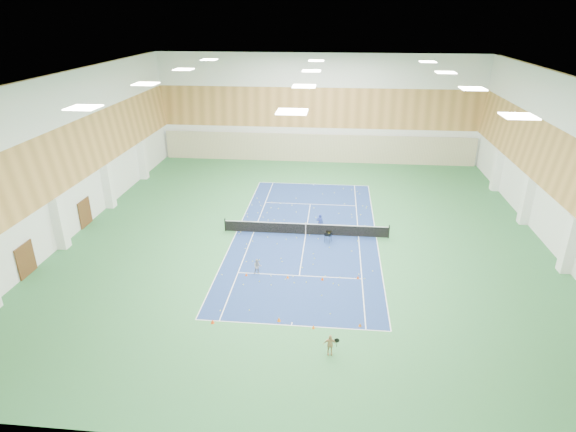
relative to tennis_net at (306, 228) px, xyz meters
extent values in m
plane|color=#2E6D3B|center=(0.00, 0.00, -0.55)|extent=(40.00, 40.00, 0.00)
cube|color=navy|center=(0.00, 0.00, -0.55)|extent=(10.97, 23.77, 0.01)
cube|color=#C6B793|center=(0.00, 19.75, 1.05)|extent=(35.40, 0.16, 3.20)
cube|color=#593319|center=(-17.92, -8.00, 0.55)|extent=(0.08, 1.80, 2.20)
cube|color=#593319|center=(-17.92, 0.00, 0.55)|extent=(0.08, 1.80, 2.20)
imported|color=navy|center=(1.07, 0.60, 0.22)|extent=(0.61, 0.44, 1.55)
imported|color=#9A9AA2|center=(-2.78, -6.40, -0.01)|extent=(0.62, 0.53, 1.08)
imported|color=tan|center=(2.16, -14.08, 0.04)|extent=(0.71, 0.34, 1.17)
cone|color=#FD4F0D|center=(-3.49, -6.73, -0.45)|extent=(0.18, 0.18, 0.20)
cone|color=orange|center=(-0.73, -6.76, -0.44)|extent=(0.19, 0.19, 0.21)
cone|color=#EF490C|center=(1.54, -6.79, -0.44)|extent=(0.21, 0.21, 0.23)
cone|color=#D6430B|center=(3.86, -6.37, -0.44)|extent=(0.20, 0.20, 0.22)
cone|color=#FE420D|center=(-4.44, -12.10, -0.43)|extent=(0.22, 0.22, 0.24)
cone|color=orange|center=(-0.75, -11.54, -0.42)|extent=(0.23, 0.23, 0.25)
cone|color=orange|center=(1.23, -12.00, -0.45)|extent=(0.18, 0.18, 0.20)
cone|color=#DE620B|center=(3.80, -11.57, -0.45)|extent=(0.19, 0.19, 0.21)
camera|label=1|loc=(2.02, -34.01, 15.67)|focal=30.00mm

